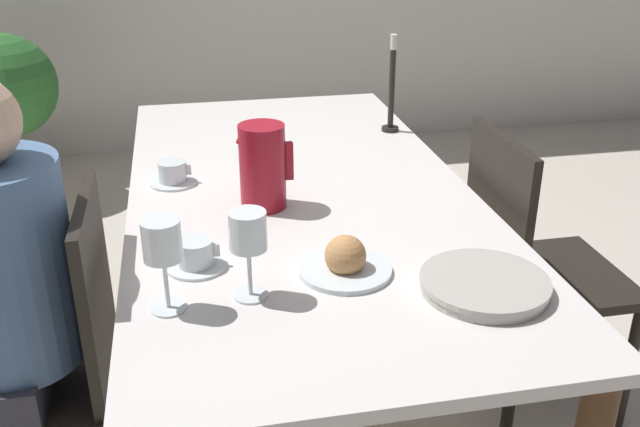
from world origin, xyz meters
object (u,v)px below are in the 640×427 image
object	(u,v)px
serving_tray	(484,284)
chair_person_side	(50,367)
bread_plate	(345,261)
potted_plant	(6,96)
teacup_near_person	(196,256)
red_pitcher	(263,166)
teacup_across	(173,174)
wine_glass_water	(162,244)
wine_glass_juice	(248,236)
candlestick_tall	(391,94)
chair_opposite	(530,267)

from	to	relation	value
serving_tray	chair_person_side	bearing A→B (deg)	164.73
serving_tray	bread_plate	world-z (taller)	bread_plate
potted_plant	teacup_near_person	bearing A→B (deg)	-69.66
chair_person_side	red_pitcher	bearing A→B (deg)	-63.68
red_pitcher	teacup_across	bearing A→B (deg)	137.86
chair_person_side	red_pitcher	world-z (taller)	red_pitcher
wine_glass_water	wine_glass_juice	xyz separation A→B (m)	(0.17, 0.02, -0.01)
teacup_across	serving_tray	bearing A→B (deg)	-49.44
teacup_near_person	candlestick_tall	bearing A→B (deg)	50.76
red_pitcher	bread_plate	xyz separation A→B (m)	(0.13, -0.39, -0.09)
wine_glass_water	teacup_near_person	xyz separation A→B (m)	(0.06, 0.16, -0.12)
chair_person_side	candlestick_tall	bearing A→B (deg)	-51.99
red_pitcher	chair_opposite	bearing A→B (deg)	-3.39
wine_glass_juice	serving_tray	bearing A→B (deg)	-8.83
chair_person_side	serving_tray	xyz separation A→B (m)	(0.95, -0.26, 0.26)
chair_opposite	wine_glass_juice	xyz separation A→B (m)	(-0.87, -0.41, 0.39)
wine_glass_water	teacup_across	bearing A→B (deg)	88.46
serving_tray	potted_plant	world-z (taller)	potted_plant
serving_tray	teacup_across	bearing A→B (deg)	130.56
chair_person_side	wine_glass_juice	world-z (taller)	wine_glass_juice
teacup_near_person	serving_tray	xyz separation A→B (m)	(0.59, -0.22, -0.01)
chair_opposite	potted_plant	size ratio (longest dim) A/B	1.04
teacup_across	candlestick_tall	bearing A→B (deg)	24.82
teacup_across	bread_plate	bearing A→B (deg)	-58.92
chair_opposite	teacup_across	world-z (taller)	chair_opposite
candlestick_tall	potted_plant	bearing A→B (deg)	136.80
serving_tray	wine_glass_juice	bearing A→B (deg)	171.17
chair_person_side	teacup_across	bearing A→B (deg)	-32.80
chair_person_side	wine_glass_water	size ratio (longest dim) A/B	4.57
chair_person_side	wine_glass_water	distance (m)	0.53
teacup_across	potted_plant	world-z (taller)	potted_plant
red_pitcher	candlestick_tall	size ratio (longest dim) A/B	0.68
wine_glass_juice	serving_tray	size ratio (longest dim) A/B	0.70
wine_glass_juice	bread_plate	world-z (taller)	wine_glass_juice
wine_glass_water	serving_tray	xyz separation A→B (m)	(0.65, -0.06, -0.13)
chair_person_side	bread_plate	world-z (taller)	chair_person_side
chair_person_side	teacup_across	size ratio (longest dim) A/B	6.63
red_pitcher	serving_tray	xyz separation A→B (m)	(0.40, -0.53, -0.10)
red_pitcher	serving_tray	size ratio (longest dim) A/B	0.82
wine_glass_water	candlestick_tall	xyz separation A→B (m)	(0.77, 1.03, -0.02)
chair_opposite	red_pitcher	world-z (taller)	red_pitcher
serving_tray	bread_plate	bearing A→B (deg)	153.37
candlestick_tall	potted_plant	size ratio (longest dim) A/B	0.39
wine_glass_water	serving_tray	distance (m)	0.67
chair_person_side	teacup_near_person	bearing A→B (deg)	-95.59
chair_person_side	wine_glass_juice	distance (m)	0.63
red_pitcher	wine_glass_water	size ratio (longest dim) A/B	1.15
wine_glass_juice	chair_opposite	bearing A→B (deg)	25.22
serving_tray	candlestick_tall	world-z (taller)	candlestick_tall
teacup_near_person	potted_plant	xyz separation A→B (m)	(-0.87, 2.35, -0.21)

